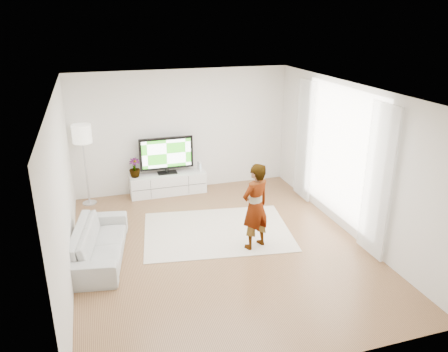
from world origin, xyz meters
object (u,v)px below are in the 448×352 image
object	(u,v)px
player	(255,206)
sofa	(99,243)
rug	(217,231)
media_console	(168,183)
television	(166,154)
floor_lamp	(82,138)

from	to	relation	value
player	sofa	distance (m)	2.74
sofa	rug	bearing A→B (deg)	-71.63
media_console	sofa	distance (m)	2.99
television	rug	xyz separation A→B (m)	(0.54, -2.20, -0.94)
rug	player	size ratio (longest dim) A/B	1.76
rug	media_console	bearing A→B (deg)	104.06
media_console	floor_lamp	world-z (taller)	floor_lamp
media_console	television	distance (m)	0.71
sofa	media_console	bearing A→B (deg)	-23.37
media_console	television	xyz separation A→B (m)	(0.00, 0.03, 0.70)
floor_lamp	media_console	bearing A→B (deg)	2.10
media_console	television	size ratio (longest dim) A/B	1.42
sofa	floor_lamp	world-z (taller)	floor_lamp
television	floor_lamp	xyz separation A→B (m)	(-1.77, -0.09, 0.56)
media_console	player	xyz separation A→B (m)	(1.02, -2.94, 0.55)
media_console	rug	size ratio (longest dim) A/B	0.63
player	television	bearing A→B (deg)	-93.37
rug	player	bearing A→B (deg)	-58.16
television	sofa	bearing A→B (deg)	-122.93
floor_lamp	sofa	bearing A→B (deg)	-86.88
television	rug	distance (m)	2.46
television	player	distance (m)	3.14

